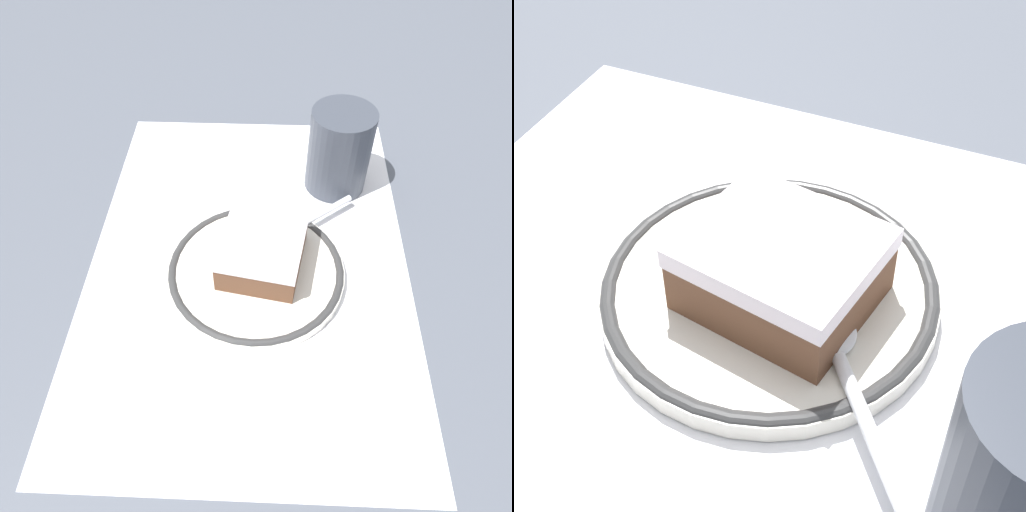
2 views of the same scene
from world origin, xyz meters
The scene contains 5 objects.
ground_plane centered at (0.00, 0.00, 0.00)m, with size 2.40×2.40×0.00m, color #4C515B.
placemat centered at (0.00, 0.00, 0.00)m, with size 0.47×0.33×0.00m, color white.
plate centered at (0.02, 0.01, 0.01)m, with size 0.18×0.18×0.01m.
cake_slice centered at (0.02, 0.01, 0.03)m, with size 0.10×0.09×0.04m.
spoon centered at (-0.03, 0.05, 0.02)m, with size 0.09×0.10×0.01m.
Camera 2 is at (-0.09, 0.26, 0.30)m, focal length 54.36 mm.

